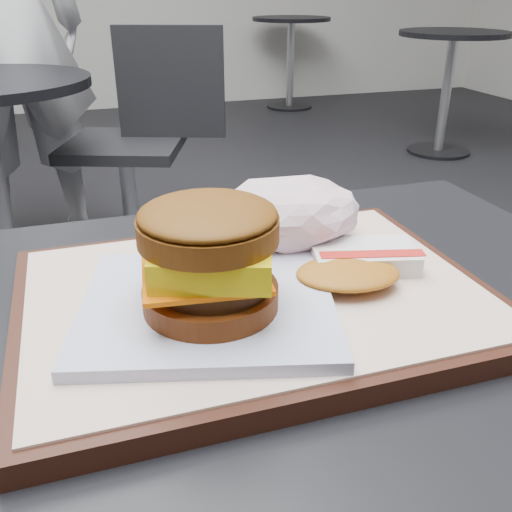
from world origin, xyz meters
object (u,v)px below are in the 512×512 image
(serving_tray, at_px, (255,299))
(breakfast_sandwich, at_px, (210,269))
(hash_brown, at_px, (357,264))
(neighbor_chair, at_px, (141,131))
(crumpled_wrapper, at_px, (289,213))
(patron, at_px, (2,23))

(serving_tray, height_order, breakfast_sandwich, breakfast_sandwich)
(hash_brown, relative_size, neighbor_chair, 0.15)
(breakfast_sandwich, relative_size, hash_brown, 1.77)
(hash_brown, bearing_deg, breakfast_sandwich, -168.85)
(breakfast_sandwich, distance_m, neighbor_chair, 1.84)
(hash_brown, xyz_separation_m, neighbor_chair, (0.03, 1.78, -0.29))
(serving_tray, relative_size, hash_brown, 2.95)
(breakfast_sandwich, bearing_deg, crumpled_wrapper, 45.99)
(hash_brown, xyz_separation_m, crumpled_wrapper, (-0.03, 0.08, 0.02))
(breakfast_sandwich, bearing_deg, hash_brown, 11.15)
(serving_tray, relative_size, neighbor_chair, 0.43)
(serving_tray, distance_m, breakfast_sandwich, 0.07)
(breakfast_sandwich, bearing_deg, serving_tray, 34.07)
(crumpled_wrapper, relative_size, patron, 0.08)
(neighbor_chair, bearing_deg, serving_tray, -93.89)
(hash_brown, distance_m, crumpled_wrapper, 0.09)
(hash_brown, height_order, neighbor_chair, neighbor_chair)
(neighbor_chair, bearing_deg, crumpled_wrapper, -92.11)
(hash_brown, bearing_deg, crumpled_wrapper, 112.10)
(serving_tray, distance_m, crumpled_wrapper, 0.10)
(neighbor_chair, distance_m, patron, 0.66)
(serving_tray, distance_m, neighbor_chair, 1.80)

